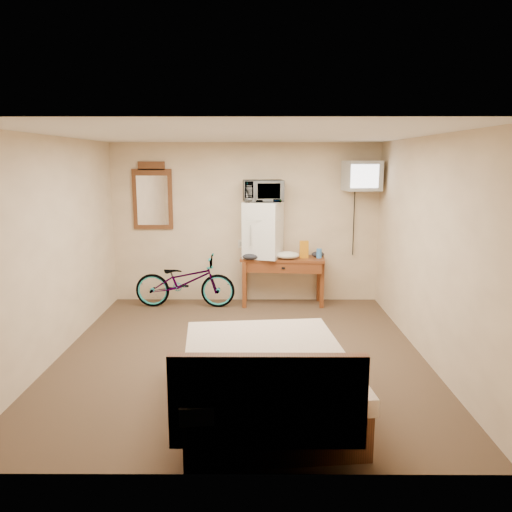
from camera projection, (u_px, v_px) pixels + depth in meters
name	position (u px, v px, depth m)	size (l,w,h in m)	color
room	(241.00, 249.00, 5.62)	(4.60, 4.64, 2.50)	#3D2E1E
desk	(283.00, 266.00, 7.70)	(1.32, 0.61, 0.75)	brown
mini_fridge	(263.00, 230.00, 7.65)	(0.65, 0.64, 0.86)	white
microwave	(263.00, 191.00, 7.54)	(0.59, 0.40, 0.33)	white
snack_bag	(304.00, 249.00, 7.66)	(0.13, 0.08, 0.26)	orange
blue_cup	(319.00, 253.00, 7.65)	(0.08, 0.08, 0.14)	#3D81D1
cloth_cream	(287.00, 255.00, 7.59)	(0.36, 0.28, 0.11)	beige
cloth_dark_a	(251.00, 257.00, 7.53)	(0.24, 0.18, 0.09)	black
cloth_dark_b	(318.00, 254.00, 7.72)	(0.20, 0.16, 0.09)	black
crt_television	(362.00, 176.00, 7.46)	(0.57, 0.62, 0.44)	black
wall_mirror	(153.00, 197.00, 7.78)	(0.62, 0.04, 1.05)	brown
bicycle	(185.00, 281.00, 7.65)	(0.53, 1.53, 0.80)	black
bed	(266.00, 381.00, 4.45)	(1.63, 2.05, 0.90)	brown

